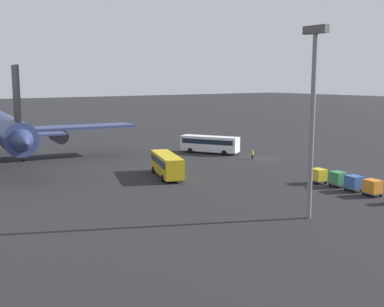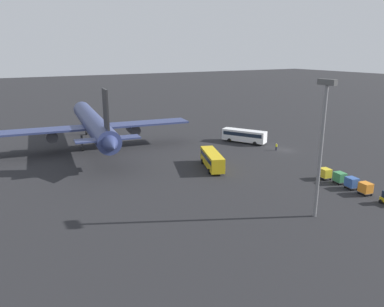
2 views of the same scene
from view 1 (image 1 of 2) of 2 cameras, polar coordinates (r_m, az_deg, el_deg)
ground_plane at (r=88.17m, az=8.45°, el=-0.63°), size 600.00×600.00×0.00m
airplane at (r=90.02m, az=-21.67°, el=2.95°), size 53.51×46.57×16.26m
shuttle_bus_near at (r=93.56m, az=2.12°, el=1.24°), size 11.34×8.15×3.34m
shuttle_bus_far at (r=71.23m, az=-3.02°, el=-1.19°), size 11.18×6.20×3.32m
worker_person at (r=87.40m, az=7.18°, el=-0.11°), size 0.38×0.38×1.74m
cargo_cart_orange at (r=63.60m, az=20.61°, el=-3.71°), size 2.24×1.98×2.06m
cargo_cart_blue at (r=65.42m, az=18.63°, el=-3.26°), size 2.24×1.98×2.06m
cargo_cart_green at (r=67.50m, az=16.88°, el=-2.81°), size 2.24×1.98×2.06m
cargo_cart_yellow at (r=68.93m, az=14.75°, el=-2.48°), size 2.24×1.98×2.06m
light_pole at (r=50.15m, az=14.13°, el=5.67°), size 2.80×0.70×19.59m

